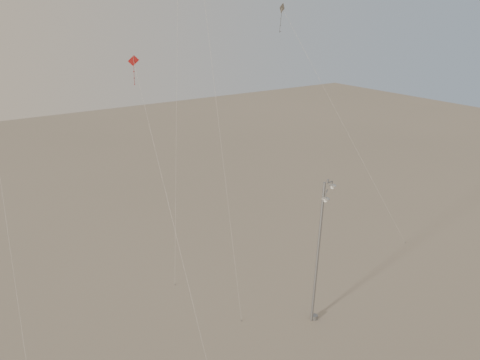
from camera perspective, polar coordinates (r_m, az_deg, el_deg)
ground at (r=35.99m, az=7.28°, el=-16.38°), size 160.00×160.00×0.00m
street_lamp at (r=35.33m, az=8.51°, el=-7.21°), size 1.66×0.97×9.92m
kite_3 at (r=32.68m, az=-9.40°, el=4.60°), size 3.39×15.68×17.25m
kite_4 at (r=44.56m, az=7.52°, el=12.21°), size 9.27×7.56×20.36m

